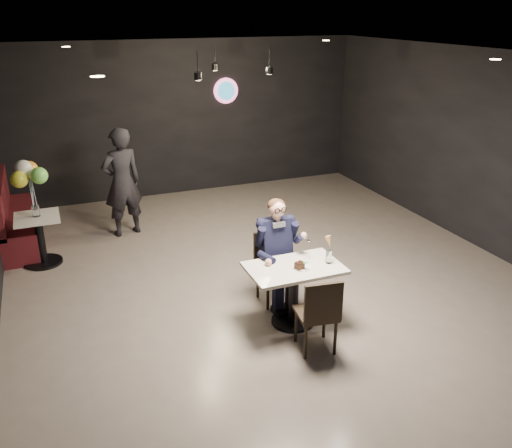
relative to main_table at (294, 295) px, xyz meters
name	(u,v)px	position (x,y,z in m)	size (l,w,h in m)	color
floor	(279,287)	(0.20, 0.86, -0.38)	(9.00, 9.00, 0.00)	slate
wall_sign	(226,91)	(1.00, 5.33, 1.62)	(0.50, 0.06, 0.50)	pink
pendant_lights	(227,55)	(0.20, 2.86, 2.51)	(1.40, 1.20, 0.36)	black
main_table	(294,295)	(0.00, 0.00, 0.00)	(1.10, 0.70, 0.75)	silver
chair_far	(275,269)	(0.00, 0.55, 0.09)	(0.42, 0.46, 0.92)	black
chair_near	(316,312)	(0.00, -0.57, 0.09)	(0.42, 0.46, 0.92)	black
seated_man	(275,250)	(0.00, 0.55, 0.34)	(0.60, 0.80, 1.44)	black
dessert_plate	(302,267)	(0.06, -0.06, 0.38)	(0.22, 0.22, 0.01)	white
cake_slice	(300,266)	(0.02, -0.09, 0.42)	(0.10, 0.08, 0.07)	black
mint_leaf	(306,263)	(0.08, -0.13, 0.47)	(0.06, 0.04, 0.01)	#297E2D
sundae_glass	(329,257)	(0.41, -0.06, 0.46)	(0.07, 0.07, 0.16)	silver
wafer_cone	(329,242)	(0.43, -0.02, 0.63)	(0.07, 0.07, 0.14)	#DCAD5A
booth_bench	(17,211)	(-3.05, 3.84, 0.15)	(0.53, 2.10, 1.05)	#400D10
side_table	(40,239)	(-2.75, 2.84, 0.01)	(0.62, 0.62, 0.77)	silver
balloon_vase	(36,211)	(-2.75, 2.84, 0.46)	(0.11, 0.11, 0.16)	silver
balloon_bunch	(31,183)	(-2.75, 2.84, 0.88)	(0.43, 0.43, 0.72)	yellow
passerby	(122,182)	(-1.41, 3.54, 0.52)	(0.66, 0.43, 1.80)	black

